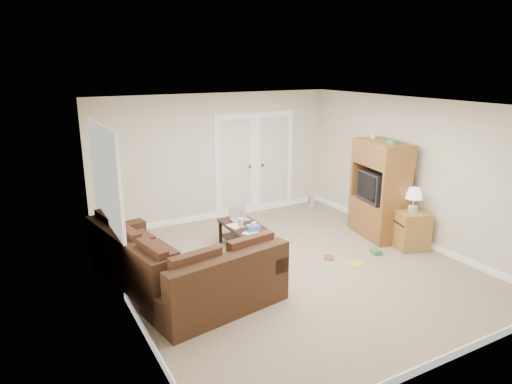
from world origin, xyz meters
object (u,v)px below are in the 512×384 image
tv_armoire (380,189)px  side_cabinet (411,227)px  sectional_sofa (175,272)px  coffee_table (244,236)px

tv_armoire → side_cabinet: 0.88m
tv_armoire → side_cabinet: bearing=-74.6°
tv_armoire → sectional_sofa: bearing=-164.8°
coffee_table → tv_armoire: 2.59m
tv_armoire → coffee_table: bearing=177.4°
sectional_sofa → side_cabinet: (4.04, -0.37, 0.06)m
sectional_sofa → coffee_table: 1.78m
sectional_sofa → side_cabinet: bearing=-14.9°
coffee_table → side_cabinet: side_cabinet is taller
tv_armoire → side_cabinet: tv_armoire is taller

